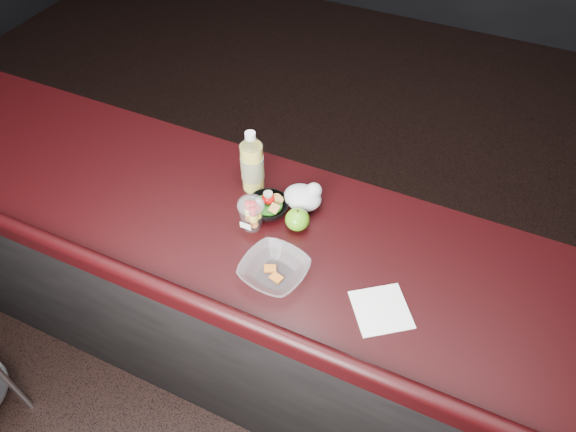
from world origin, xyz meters
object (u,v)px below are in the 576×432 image
object	(u,v)px
takeout_bowl	(274,270)
lemonade_bottle	(252,165)
fruit_cup	(251,213)
snack_bowl	(268,206)
green_apple	(297,220)

from	to	relation	value
takeout_bowl	lemonade_bottle	bearing A→B (deg)	126.32
lemonade_bottle	fruit_cup	distance (m)	0.19
takeout_bowl	snack_bowl	bearing A→B (deg)	120.26
snack_bowl	takeout_bowl	bearing A→B (deg)	-59.74
snack_bowl	takeout_bowl	xyz separation A→B (m)	(0.14, -0.24, -0.00)
green_apple	snack_bowl	distance (m)	0.13
fruit_cup	snack_bowl	world-z (taller)	fruit_cup
lemonade_bottle	snack_bowl	size ratio (longest dim) A/B	1.63
fruit_cup	lemonade_bottle	bearing A→B (deg)	115.67
fruit_cup	snack_bowl	size ratio (longest dim) A/B	0.85
lemonade_bottle	fruit_cup	size ratio (longest dim) A/B	1.92
green_apple	snack_bowl	xyz separation A→B (m)	(-0.12, 0.02, -0.01)
fruit_cup	takeout_bowl	size ratio (longest dim) A/B	0.56
fruit_cup	green_apple	distance (m)	0.16
lemonade_bottle	takeout_bowl	distance (m)	0.41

